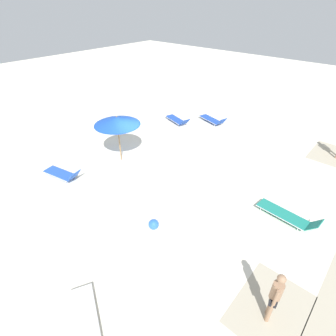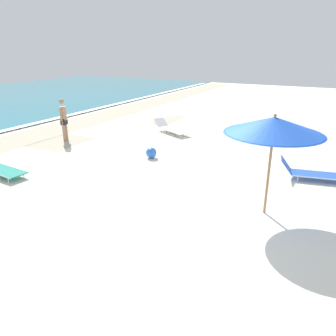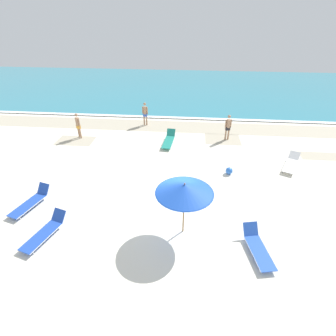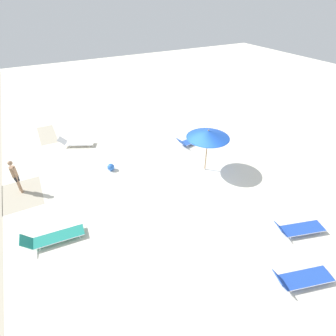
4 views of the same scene
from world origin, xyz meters
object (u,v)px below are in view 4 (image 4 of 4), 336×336
Objects in this scene: sun_lounger_near_water_left at (53,237)px; sun_lounger_near_water_right at (301,278)px; beachgoer_shoreline_child at (15,175)px; beach_ball at (111,167)px; sun_lounger_under_umbrella at (298,229)px; beach_umbrella at (208,134)px; sun_lounger_mid_beach_solo at (76,143)px; sun_lounger_beside_umbrella at (190,140)px.

sun_lounger_near_water_right reaches higher than sun_lounger_near_water_left.
sun_lounger_near_water_right is 12.53m from beachgoer_shoreline_child.
beachgoer_shoreline_child is at bearing 86.24° from beach_ball.
beach_ball is at bearing 50.89° from sun_lounger_under_umbrella.
beachgoer_shoreline_child is at bearing 73.80° from beach_umbrella.
beach_umbrella is at bearing -117.00° from beach_ball.
beach_umbrella is 1.10× the size of sun_lounger_under_umbrella.
beach_umbrella is 9.40m from beachgoer_shoreline_child.
sun_lounger_near_water_left is at bearing -172.01° from sun_lounger_mid_beach_solo.
sun_lounger_near_water_right reaches higher than beach_ball.
beachgoer_shoreline_child reaches higher than sun_lounger_near_water_left.
beach_ball is at bearing -39.21° from sun_lounger_near_water_left.
sun_lounger_beside_umbrella reaches higher than sun_lounger_mid_beach_solo.
beach_ball is (-3.60, -1.09, -0.02)m from sun_lounger_mid_beach_solo.
beach_ball is (-0.29, -4.42, -0.81)m from beachgoer_shoreline_child.
sun_lounger_under_umbrella is 0.95× the size of sun_lounger_near_water_left.
sun_lounger_near_water_left is (4.14, 8.78, -0.00)m from sun_lounger_under_umbrella.
sun_lounger_near_water_right is (-5.70, -7.05, 0.00)m from sun_lounger_near_water_left.
sun_lounger_near_water_right is at bearing -159.01° from beach_ball.
sun_lounger_near_water_right reaches higher than sun_lounger_under_umbrella.
sun_lounger_beside_umbrella is at bearing -89.53° from sun_lounger_mid_beach_solo.
sun_lounger_beside_umbrella is at bearing -15.52° from beach_umbrella.
beach_umbrella is at bearing 24.49° from sun_lounger_under_umbrella.
beach_ball is (7.76, 5.30, -0.02)m from sun_lounger_under_umbrella.
sun_lounger_under_umbrella is 1.23× the size of beachgoer_shoreline_child.
sun_lounger_under_umbrella is at bearing -145.65° from beach_ball.
sun_lounger_beside_umbrella is 9.72m from sun_lounger_near_water_left.
sun_lounger_under_umbrella is 2.33m from sun_lounger_near_water_right.
beach_umbrella is 7.33m from sun_lounger_near_water_right.
sun_lounger_mid_beach_solo is 1.23× the size of beachgoer_shoreline_child.
sun_lounger_near_water_left is (-4.12, 8.80, -0.01)m from sun_lounger_beside_umbrella.
sun_lounger_near_water_left reaches higher than sun_lounger_mid_beach_solo.
sun_lounger_under_umbrella is 9.71m from sun_lounger_near_water_left.
sun_lounger_beside_umbrella is 0.95× the size of sun_lounger_mid_beach_solo.
sun_lounger_mid_beach_solo is (5.91, 5.63, -1.93)m from beach_umbrella.
sun_lounger_beside_umbrella is 0.95× the size of sun_lounger_near_water_right.
beach_umbrella reaches higher than sun_lounger_near_water_left.
beach_umbrella reaches higher than sun_lounger_under_umbrella.
beachgoer_shoreline_child is (2.61, 8.96, -1.14)m from beach_umbrella.
sun_lounger_beside_umbrella is at bearing 74.55° from beachgoer_shoreline_child.
sun_lounger_near_water_right is at bearing 148.58° from sun_lounger_under_umbrella.
sun_lounger_near_water_left is at bearing 136.18° from beach_ball.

